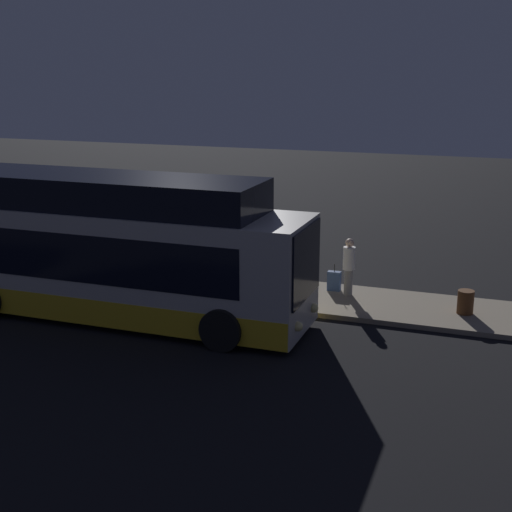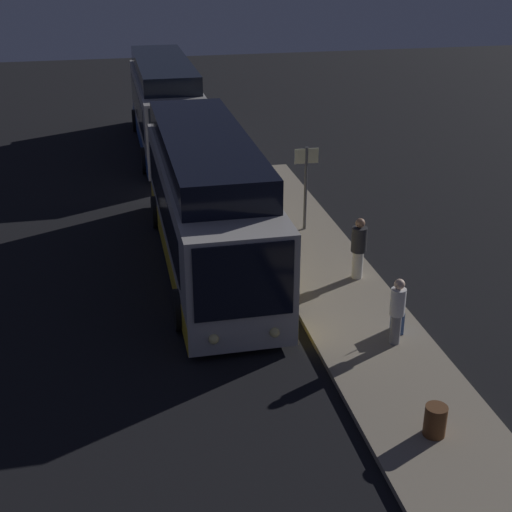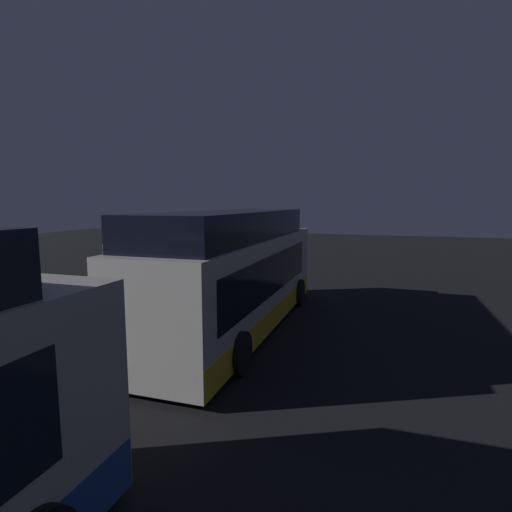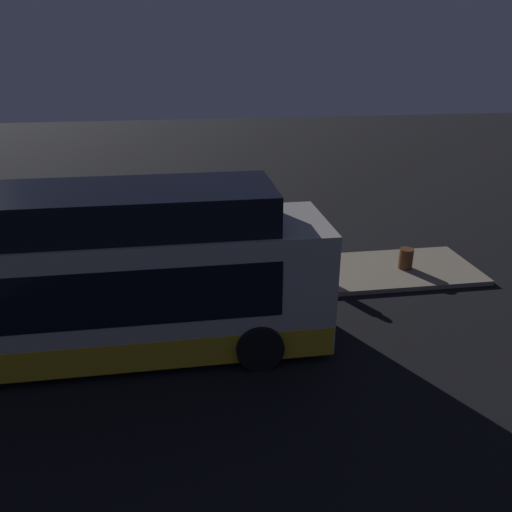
{
  "view_description": "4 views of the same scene",
  "coord_description": "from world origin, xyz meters",
  "views": [
    {
      "loc": [
        8.63,
        -16.23,
        6.65
      ],
      "look_at": [
        2.6,
        0.46,
        1.91
      ],
      "focal_mm": 50.0,
      "sensor_mm": 36.0,
      "label": 1
    },
    {
      "loc": [
        18.0,
        -2.82,
        9.13
      ],
      "look_at": [
        2.6,
        0.46,
        1.91
      ],
      "focal_mm": 50.0,
      "sensor_mm": 36.0,
      "label": 2
    },
    {
      "loc": [
        -13.22,
        -4.67,
        4.14
      ],
      "look_at": [
        2.6,
        0.46,
        1.91
      ],
      "focal_mm": 28.0,
      "sensor_mm": 36.0,
      "label": 3
    },
    {
      "loc": [
        0.9,
        -10.61,
        6.64
      ],
      "look_at": [
        2.6,
        0.46,
        1.91
      ],
      "focal_mm": 35.0,
      "sensor_mm": 36.0,
      "label": 4
    }
  ],
  "objects": [
    {
      "name": "passenger_waiting",
      "position": [
        0.85,
        3.77,
        1.11
      ],
      "size": [
        0.47,
        0.47,
        1.8
      ],
      "rotation": [
        0.0,
        0.0,
        0.09
      ],
      "color": "silver",
      "rests_on": "platform"
    },
    {
      "name": "suitcase",
      "position": [
        3.91,
        3.72,
        0.44
      ],
      "size": [
        0.39,
        0.2,
        0.83
      ],
      "color": "#334C7F",
      "rests_on": "platform"
    },
    {
      "name": "ground",
      "position": [
        0.0,
        0.0,
        0.0
      ],
      "size": [
        80.0,
        80.0,
        0.0
      ],
      "primitive_type": "plane",
      "color": "black"
    },
    {
      "name": "platform",
      "position": [
        0.0,
        3.02,
        0.07
      ],
      "size": [
        20.0,
        2.84,
        0.14
      ],
      "color": "gray",
      "rests_on": "ground"
    },
    {
      "name": "bus_lead",
      "position": [
        -1.32,
        -0.14,
        1.75
      ],
      "size": [
        10.81,
        2.9,
        3.88
      ],
      "color": "#B2ADA8",
      "rests_on": "ground"
    },
    {
      "name": "passenger_boarding",
      "position": [
        4.39,
        3.46,
        1.07
      ],
      "size": [
        0.37,
        0.37,
        1.7
      ],
      "rotation": [
        0.0,
        0.0,
        3.09
      ],
      "color": "gray",
      "rests_on": "platform"
    },
    {
      "name": "sign_post",
      "position": [
        -2.96,
        3.28,
        1.91
      ],
      "size": [
        0.1,
        0.78,
        2.78
      ],
      "color": "#4C4C51",
      "rests_on": "platform"
    },
    {
      "name": "trash_bin",
      "position": [
        7.75,
        2.92,
        0.47
      ],
      "size": [
        0.44,
        0.44,
        0.65
      ],
      "color": "#593319",
      "rests_on": "platform"
    }
  ]
}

